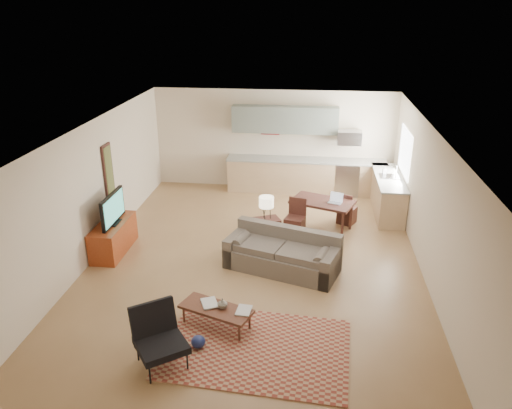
# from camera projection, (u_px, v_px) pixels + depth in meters

# --- Properties ---
(room) EXTENTS (9.00, 9.00, 9.00)m
(room) POSITION_uv_depth(u_px,v_px,m) (254.00, 201.00, 9.43)
(room) COLOR olive
(room) RESTS_ON ground
(kitchen_counter_back) EXTENTS (4.26, 0.64, 0.92)m
(kitchen_counter_back) POSITION_uv_depth(u_px,v_px,m) (306.00, 176.00, 13.51)
(kitchen_counter_back) COLOR tan
(kitchen_counter_back) RESTS_ON ground
(kitchen_counter_right) EXTENTS (0.64, 2.26, 0.92)m
(kitchen_counter_right) POSITION_uv_depth(u_px,v_px,m) (387.00, 194.00, 12.21)
(kitchen_counter_right) COLOR tan
(kitchen_counter_right) RESTS_ON ground
(kitchen_range) EXTENTS (0.62, 0.62, 0.90)m
(kitchen_range) POSITION_uv_depth(u_px,v_px,m) (347.00, 178.00, 13.39)
(kitchen_range) COLOR #A5A8AD
(kitchen_range) RESTS_ON ground
(kitchen_microwave) EXTENTS (0.62, 0.40, 0.35)m
(kitchen_microwave) POSITION_uv_depth(u_px,v_px,m) (349.00, 138.00, 13.00)
(kitchen_microwave) COLOR #A5A8AD
(kitchen_microwave) RESTS_ON room
(upper_cabinets) EXTENTS (2.80, 0.34, 0.70)m
(upper_cabinets) POSITION_uv_depth(u_px,v_px,m) (285.00, 120.00, 13.15)
(upper_cabinets) COLOR slate
(upper_cabinets) RESTS_ON room
(window_right) EXTENTS (0.02, 1.40, 1.05)m
(window_right) POSITION_uv_depth(u_px,v_px,m) (405.00, 152.00, 11.76)
(window_right) COLOR white
(window_right) RESTS_ON room
(wall_art_left) EXTENTS (0.06, 0.42, 1.10)m
(wall_art_left) POSITION_uv_depth(u_px,v_px,m) (108.00, 170.00, 10.52)
(wall_art_left) COLOR olive
(wall_art_left) RESTS_ON room
(triptych) EXTENTS (1.70, 0.04, 0.50)m
(triptych) POSITION_uv_depth(u_px,v_px,m) (270.00, 125.00, 13.39)
(triptych) COLOR beige
(triptych) RESTS_ON room
(rug) EXTENTS (2.88, 2.10, 0.02)m
(rug) POSITION_uv_depth(u_px,v_px,m) (257.00, 348.00, 7.50)
(rug) COLOR maroon
(rug) RESTS_ON floor
(sofa) EXTENTS (2.44, 1.63, 0.78)m
(sofa) POSITION_uv_depth(u_px,v_px,m) (282.00, 252.00, 9.57)
(sofa) COLOR brown
(sofa) RESTS_ON floor
(coffee_table) EXTENTS (1.26, 0.85, 0.35)m
(coffee_table) POSITION_uv_depth(u_px,v_px,m) (216.00, 317.00, 7.96)
(coffee_table) COLOR #492417
(coffee_table) RESTS_ON floor
(book_a) EXTENTS (0.48, 0.50, 0.03)m
(book_a) POSITION_uv_depth(u_px,v_px,m) (202.00, 305.00, 7.95)
(book_a) COLOR maroon
(book_a) RESTS_ON coffee_table
(book_b) EXTENTS (0.28, 0.35, 0.02)m
(book_b) POSITION_uv_depth(u_px,v_px,m) (237.00, 310.00, 7.82)
(book_b) COLOR navy
(book_b) RESTS_ON coffee_table
(vase) EXTENTS (0.23, 0.23, 0.17)m
(vase) POSITION_uv_depth(u_px,v_px,m) (222.00, 303.00, 7.86)
(vase) COLOR black
(vase) RESTS_ON coffee_table
(armchair) EXTENTS (1.07, 1.07, 0.87)m
(armchair) POSITION_uv_depth(u_px,v_px,m) (161.00, 340.00, 7.00)
(armchair) COLOR black
(armchair) RESTS_ON floor
(tv_credenza) EXTENTS (0.53, 1.39, 0.64)m
(tv_credenza) POSITION_uv_depth(u_px,v_px,m) (113.00, 237.00, 10.31)
(tv_credenza) COLOR maroon
(tv_credenza) RESTS_ON floor
(tv) EXTENTS (0.11, 1.07, 0.64)m
(tv) POSITION_uv_depth(u_px,v_px,m) (113.00, 209.00, 10.07)
(tv) COLOR black
(tv) RESTS_ON tv_credenza
(console_table) EXTENTS (0.65, 0.56, 0.64)m
(console_table) POSITION_uv_depth(u_px,v_px,m) (266.00, 233.00, 10.52)
(console_table) COLOR #381B16
(console_table) RESTS_ON floor
(table_lamp) EXTENTS (0.41, 0.41, 0.51)m
(table_lamp) POSITION_uv_depth(u_px,v_px,m) (266.00, 208.00, 10.30)
(table_lamp) COLOR beige
(table_lamp) RESTS_ON console_table
(dining_table) EXTENTS (1.55, 1.22, 0.69)m
(dining_table) POSITION_uv_depth(u_px,v_px,m) (322.00, 215.00, 11.33)
(dining_table) COLOR #381B16
(dining_table) RESTS_ON floor
(dining_chair_near) EXTENTS (0.50, 0.51, 0.84)m
(dining_chair_near) POSITION_uv_depth(u_px,v_px,m) (295.00, 218.00, 10.99)
(dining_chair_near) COLOR #381B16
(dining_chair_near) RESTS_ON floor
(dining_chair_far) EXTENTS (0.50, 0.51, 0.77)m
(dining_chair_far) POSITION_uv_depth(u_px,v_px,m) (347.00, 208.00, 11.62)
(dining_chair_far) COLOR #381B16
(dining_chair_far) RESTS_ON floor
(laptop) EXTENTS (0.35, 0.31, 0.22)m
(laptop) POSITION_uv_depth(u_px,v_px,m) (335.00, 198.00, 11.04)
(laptop) COLOR #A5A8AD
(laptop) RESTS_ON dining_table
(soap_bottle) EXTENTS (0.10, 0.10, 0.19)m
(soap_bottle) POSITION_uv_depth(u_px,v_px,m) (385.00, 170.00, 12.18)
(soap_bottle) COLOR beige
(soap_bottle) RESTS_ON kitchen_counter_right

